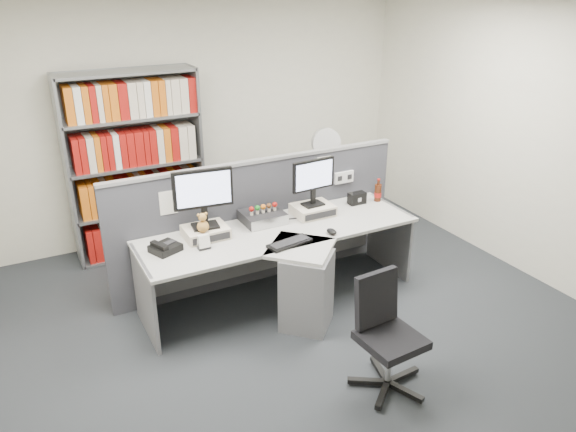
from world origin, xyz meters
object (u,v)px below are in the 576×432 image
desk_phone (165,248)px  cola_bottle (378,193)px  shelving_unit (136,168)px  speaker (357,198)px  filing_cabinet (324,202)px  monitor_right (313,178)px  mouse (332,232)px  desk_calendar (204,243)px  desk_fan (326,146)px  office_chair (385,330)px  desk (291,265)px  monitor_left (203,193)px  desktop_pc (263,217)px  keyboard (290,243)px

desk_phone → cola_bottle: (2.27, 0.11, 0.05)m
cola_bottle → shelving_unit: 2.58m
desk_phone → speaker: (2.04, 0.14, 0.02)m
desk_phone → filing_cabinet: bearing=26.4°
monitor_right → mouse: size_ratio=3.75×
monitor_right → speaker: bearing=4.0°
desk_calendar → desk_fan: (1.95, 1.22, 0.28)m
cola_bottle → desk_fan: size_ratio=0.43×
desk_calendar → office_chair: 1.68m
desk → desk_calendar: 0.83m
desk → office_chair: 1.23m
monitor_right → desk_fan: 1.27m
desk_calendar → speaker: desk_calendar is taller
mouse → filing_cabinet: (0.83, 1.48, -0.39)m
mouse → desk_calendar: bearing=167.3°
desk_fan → monitor_left: bearing=-151.3°
monitor_left → office_chair: size_ratio=0.61×
desk_calendar → cola_bottle: (1.97, 0.21, 0.04)m
mouse → monitor_left: bearing=155.8°
speaker → filing_cabinet: size_ratio=0.25×
desk_calendar → office_chair: office_chair is taller
monitor_right → filing_cabinet: bearing=53.4°
mouse → desk_phone: desk_phone is taller
desk_phone → filing_cabinet: (2.26, 1.12, -0.41)m
mouse → speaker: speaker is taller
desktop_pc → office_chair: (0.20, -1.68, -0.30)m
cola_bottle → desk_fan: (-0.02, 1.02, 0.24)m
desk → monitor_right: (0.45, 0.38, 0.64)m
desk → mouse: bearing=-11.8°
monitor_left → keyboard: size_ratio=1.26×
cola_bottle → filing_cabinet: bearing=91.0°
desk → desktop_pc: 0.55m
desk → desk_fan: bearing=49.4°
desk_fan → desk: bearing=-130.6°
keyboard → desk_fan: 1.98m
keyboard → office_chair: bearing=-80.3°
monitor_right → cola_bottle: bearing=0.0°
desktop_pc → keyboard: bearing=-89.7°
filing_cabinet → office_chair: size_ratio=0.80×
desk → keyboard: 0.30m
desk → monitor_right: 0.87m
desk → filing_cabinet: size_ratio=3.71×
desk_phone → office_chair: (1.19, -1.50, -0.29)m
cola_bottle → shelving_unit: size_ratio=0.12×
desktop_pc → monitor_right: bearing=-7.6°
keyboard → desk_calendar: (-0.69, 0.26, 0.04)m
monitor_right → desk_calendar: monitor_right is taller
speaker → shelving_unit: (-1.89, 1.43, 0.20)m
desk → desk_fan: size_ratio=4.63×
speaker → office_chair: (-0.85, -1.65, -0.31)m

